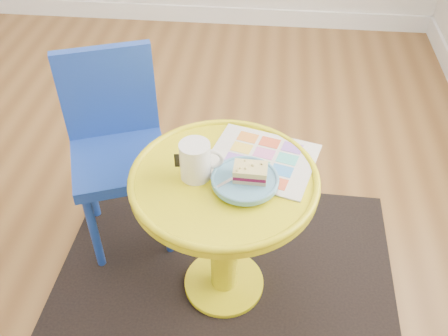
# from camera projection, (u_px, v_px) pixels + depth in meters

# --- Properties ---
(floor) EXTENTS (4.00, 4.00, 0.00)m
(floor) POSITION_uv_depth(u_px,v_px,m) (55.00, 217.00, 2.20)
(floor) COLOR brown
(floor) RESTS_ON ground
(rug) EXTENTS (1.32, 1.13, 0.01)m
(rug) POSITION_uv_depth(u_px,v_px,m) (224.00, 284.00, 1.93)
(rug) COLOR black
(rug) RESTS_ON ground
(side_table) EXTENTS (0.60, 0.60, 0.56)m
(side_table) POSITION_uv_depth(u_px,v_px,m) (224.00, 213.00, 1.66)
(side_table) COLOR yellow
(side_table) RESTS_ON ground
(chair) EXTENTS (0.45, 0.45, 0.79)m
(chair) POSITION_uv_depth(u_px,v_px,m) (116.00, 140.00, 1.87)
(chair) COLOR #193BA4
(chair) RESTS_ON ground
(newspaper) EXTENTS (0.40, 0.36, 0.01)m
(newspaper) POSITION_uv_depth(u_px,v_px,m) (261.00, 160.00, 1.61)
(newspaper) COLOR silver
(newspaper) RESTS_ON side_table
(mug) EXTENTS (0.14, 0.10, 0.12)m
(mug) POSITION_uv_depth(u_px,v_px,m) (196.00, 160.00, 1.52)
(mug) COLOR white
(mug) RESTS_ON side_table
(plate) EXTENTS (0.21, 0.21, 0.02)m
(plate) POSITION_uv_depth(u_px,v_px,m) (245.00, 181.00, 1.51)
(plate) COLOR #5A9ABF
(plate) RESTS_ON newspaper
(cake_slice) EXTENTS (0.10, 0.07, 0.04)m
(cake_slice) POSITION_uv_depth(u_px,v_px,m) (250.00, 172.00, 1.50)
(cake_slice) COLOR #D3BC8C
(cake_slice) RESTS_ON plate
(fork) EXTENTS (0.11, 0.11, 0.00)m
(fork) POSITION_uv_depth(u_px,v_px,m) (235.00, 177.00, 1.51)
(fork) COLOR silver
(fork) RESTS_ON plate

